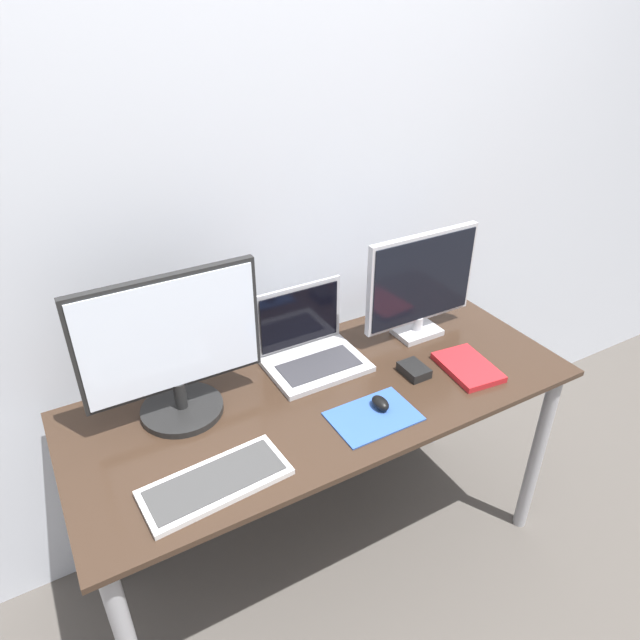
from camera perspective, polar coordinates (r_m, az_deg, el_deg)
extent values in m
plane|color=#4C4742|center=(2.17, 5.43, -27.84)|extent=(12.00, 12.00, 0.00)
cube|color=silver|center=(1.85, -5.52, 11.83)|extent=(7.00, 0.05, 2.50)
cube|color=#332319|center=(1.79, 0.64, -7.35)|extent=(1.57, 0.65, 0.02)
cylinder|color=#99999E|center=(2.27, 20.86, -12.41)|extent=(0.05, 0.05, 0.74)
cylinder|color=#99999E|center=(2.10, -21.99, -17.08)|extent=(0.05, 0.05, 0.74)
cylinder|color=#99999E|center=(2.55, 11.84, -5.51)|extent=(0.05, 0.05, 0.74)
cylinder|color=black|center=(1.75, -13.60, -8.63)|extent=(0.24, 0.24, 0.02)
cylinder|color=black|center=(1.72, -13.81, -7.27)|extent=(0.04, 0.04, 0.09)
cube|color=black|center=(1.60, -14.77, -1.36)|extent=(0.51, 0.02, 0.35)
cube|color=silver|center=(1.59, -14.63, -1.58)|extent=(0.49, 0.01, 0.33)
cube|color=#B2B2B7|center=(2.08, 9.66, -1.14)|extent=(0.16, 0.11, 0.02)
cylinder|color=#B2B2B7|center=(2.06, 9.74, -0.32)|extent=(0.04, 0.04, 0.05)
cube|color=#B2B2B7|center=(1.98, 10.10, 4.12)|extent=(0.43, 0.02, 0.33)
cube|color=black|center=(1.97, 10.34, 3.97)|extent=(0.41, 0.01, 0.30)
cube|color=#ADADB2|center=(1.88, -0.37, -4.52)|extent=(0.32, 0.23, 0.02)
cube|color=#2D2D33|center=(1.86, -0.11, -4.52)|extent=(0.26, 0.13, 0.00)
cube|color=#ADADB2|center=(1.90, -2.18, 0.36)|extent=(0.32, 0.01, 0.23)
cube|color=black|center=(1.89, -2.04, 0.23)|extent=(0.28, 0.00, 0.20)
cube|color=silver|center=(1.52, -10.39, -15.70)|extent=(0.38, 0.18, 0.02)
cube|color=#383838|center=(1.51, -10.42, -15.46)|extent=(0.35, 0.15, 0.00)
cube|color=#2D519E|center=(1.69, 5.37, -9.56)|extent=(0.25, 0.17, 0.00)
ellipsoid|color=black|center=(1.71, 6.05, -8.26)|extent=(0.04, 0.07, 0.03)
cube|color=red|center=(1.93, 14.56, -4.59)|extent=(0.17, 0.23, 0.02)
cube|color=white|center=(1.93, 14.56, -4.59)|extent=(0.16, 0.22, 0.02)
cube|color=black|center=(1.87, 9.38, -4.96)|extent=(0.07, 0.10, 0.03)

